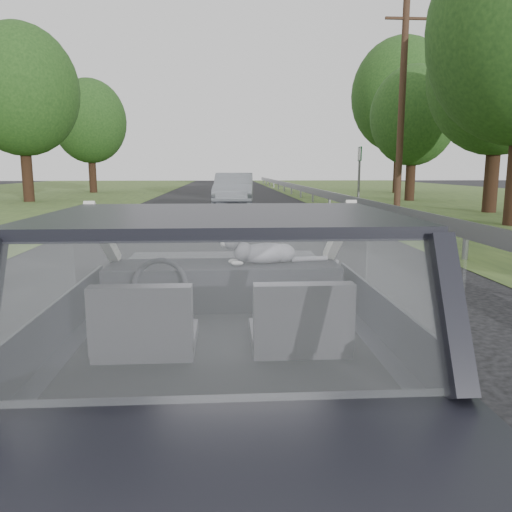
{
  "coord_description": "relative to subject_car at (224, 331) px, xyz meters",
  "views": [
    {
      "loc": [
        0.01,
        -2.77,
        1.65
      ],
      "look_at": [
        0.22,
        0.51,
        1.07
      ],
      "focal_mm": 35.0,
      "sensor_mm": 36.0,
      "label": 1
    }
  ],
  "objects": [
    {
      "name": "tree_5",
      "position": [
        -9.89,
        23.34,
        3.47
      ],
      "size": [
        5.91,
        5.91,
        8.39
      ],
      "primitive_type": null,
      "rotation": [
        0.0,
        0.0,
        0.07
      ],
      "color": "#193614",
      "rests_on": "ground"
    },
    {
      "name": "cat",
      "position": [
        0.29,
        0.62,
        0.36
      ],
      "size": [
        0.58,
        0.3,
        0.25
      ],
      "primitive_type": "ellipsoid",
      "rotation": [
        0.0,
        0.0,
        0.25
      ],
      "color": "slate",
      "rests_on": "dashboard"
    },
    {
      "name": "tree_6",
      "position": [
        -9.19,
        33.21,
        3.03
      ],
      "size": [
        5.85,
        5.85,
        7.52
      ],
      "primitive_type": null,
      "rotation": [
        0.0,
        0.0,
        -0.2
      ],
      "color": "#193614",
      "rests_on": "ground"
    },
    {
      "name": "tree_1",
      "position": [
        10.14,
        15.77,
        3.22
      ],
      "size": [
        6.22,
        6.22,
        7.89
      ],
      "primitive_type": null,
      "rotation": [
        0.0,
        0.0,
        0.22
      ],
      "color": "#193614",
      "rests_on": "ground"
    },
    {
      "name": "tree_2",
      "position": [
        9.72,
        23.0,
        2.6
      ],
      "size": [
        4.54,
        4.54,
        6.66
      ],
      "primitive_type": null,
      "rotation": [
        0.0,
        0.0,
        0.03
      ],
      "color": "#193614",
      "rests_on": "ground"
    },
    {
      "name": "driver_seat",
      "position": [
        -0.4,
        -0.29,
        0.16
      ],
      "size": [
        0.5,
        0.72,
        0.42
      ],
      "primitive_type": "cube",
      "color": "black",
      "rests_on": "subject_car"
    },
    {
      "name": "guardrail",
      "position": [
        4.3,
        10.0,
        -0.15
      ],
      "size": [
        0.05,
        90.0,
        0.32
      ],
      "primitive_type": "cube",
      "color": "gray",
      "rests_on": "ground"
    },
    {
      "name": "passenger_seat",
      "position": [
        0.4,
        -0.29,
        0.16
      ],
      "size": [
        0.5,
        0.72,
        0.42
      ],
      "primitive_type": "cube",
      "color": "black",
      "rests_on": "subject_car"
    },
    {
      "name": "ground",
      "position": [
        0.0,
        0.0,
        -0.72
      ],
      "size": [
        140.0,
        140.0,
        0.0
      ],
      "primitive_type": "plane",
      "color": "#303135",
      "rests_on": "ground"
    },
    {
      "name": "utility_pole",
      "position": [
        7.32,
        18.03,
        3.48
      ],
      "size": [
        0.28,
        0.28,
        8.41
      ],
      "primitive_type": "cylinder",
      "rotation": [
        0.0,
        0.0,
        -0.03
      ],
      "color": "#3E2F22",
      "rests_on": "ground"
    },
    {
      "name": "other_car",
      "position": [
        0.42,
        18.58,
        0.02
      ],
      "size": [
        2.05,
        4.62,
        1.49
      ],
      "primitive_type": "imported",
      "rotation": [
        0.0,
        0.0,
        -0.06
      ],
      "color": "#B2B9C6",
      "rests_on": "ground"
    },
    {
      "name": "dashboard",
      "position": [
        0.0,
        0.62,
        0.12
      ],
      "size": [
        1.58,
        0.45,
        0.3
      ],
      "primitive_type": "cube",
      "color": "black",
      "rests_on": "subject_car"
    },
    {
      "name": "steering_wheel",
      "position": [
        -0.4,
        0.33,
        0.2
      ],
      "size": [
        0.36,
        0.36,
        0.04
      ],
      "primitive_type": "torus",
      "color": "black",
      "rests_on": "dashboard"
    },
    {
      "name": "subject_car",
      "position": [
        0.0,
        0.0,
        0.0
      ],
      "size": [
        1.8,
        4.0,
        1.45
      ],
      "primitive_type": "cube",
      "color": "black",
      "rests_on": "ground"
    },
    {
      "name": "highway_sign",
      "position": [
        6.15,
        19.89,
        0.59
      ],
      "size": [
        0.24,
        1.06,
        2.64
      ],
      "primitive_type": "cube",
      "rotation": [
        0.0,
        0.0,
        -0.13
      ],
      "color": "#106128",
      "rests_on": "ground"
    },
    {
      "name": "tree_3",
      "position": [
        12.0,
        31.53,
        4.31
      ],
      "size": [
        8.79,
        8.79,
        10.08
      ],
      "primitive_type": null,
      "rotation": [
        0.0,
        0.0,
        0.42
      ],
      "color": "#193614",
      "rests_on": "ground"
    }
  ]
}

